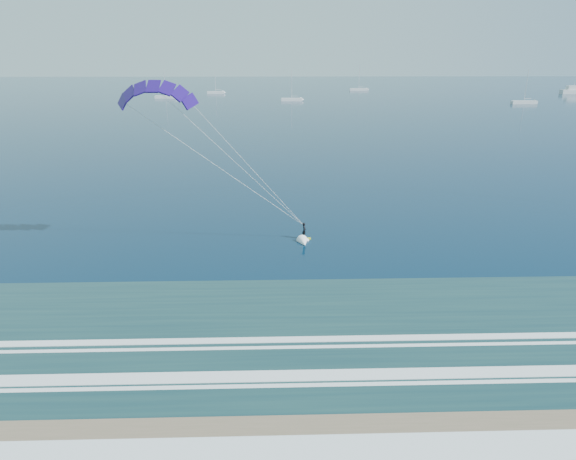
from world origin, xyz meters
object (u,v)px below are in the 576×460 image
(sailboat_4, at_px, (359,89))
(sailboat_5, at_px, (524,102))
(sailboat_3, at_px, (292,99))
(sailboat_1, at_px, (166,97))
(motor_yacht, at_px, (575,91))
(sailboat_2, at_px, (216,92))
(kitesurfer_rig, at_px, (233,160))

(sailboat_4, height_order, sailboat_5, sailboat_4)
(sailboat_3, relative_size, sailboat_5, 0.93)
(sailboat_1, height_order, sailboat_3, sailboat_1)
(motor_yacht, bearing_deg, sailboat_2, 178.10)
(motor_yacht, relative_size, sailboat_4, 1.06)
(sailboat_1, relative_size, sailboat_5, 0.98)
(motor_yacht, distance_m, sailboat_4, 104.14)
(sailboat_2, height_order, sailboat_3, sailboat_3)
(motor_yacht, xyz_separation_m, sailboat_3, (-138.35, -37.10, -0.82))
(motor_yacht, xyz_separation_m, sailboat_5, (-49.67, -52.66, -0.81))
(motor_yacht, height_order, sailboat_5, sailboat_5)
(sailboat_5, bearing_deg, kitesurfer_rig, -123.35)
(sailboat_2, distance_m, sailboat_5, 137.04)
(kitesurfer_rig, height_order, sailboat_3, kitesurfer_rig)
(sailboat_1, distance_m, sailboat_2, 33.28)
(motor_yacht, relative_size, sailboat_1, 1.10)
(sailboat_2, xyz_separation_m, sailboat_3, (35.28, -42.85, 0.01))
(sailboat_4, bearing_deg, motor_yacht, -15.01)
(sailboat_3, height_order, sailboat_5, sailboat_5)
(kitesurfer_rig, distance_m, motor_yacht, 254.16)
(sailboat_5, bearing_deg, motor_yacht, 46.67)
(kitesurfer_rig, height_order, sailboat_4, kitesurfer_rig)
(sailboat_1, distance_m, sailboat_5, 146.03)
(sailboat_2, bearing_deg, motor_yacht, -1.90)
(motor_yacht, height_order, sailboat_4, sailboat_4)
(sailboat_1, bearing_deg, motor_yacht, 6.45)
(motor_yacht, distance_m, sailboat_2, 173.73)
(sailboat_1, height_order, sailboat_4, sailboat_4)
(sailboat_1, bearing_deg, sailboat_2, 55.70)
(sailboat_3, bearing_deg, sailboat_1, 164.13)
(sailboat_3, bearing_deg, sailboat_4, 59.48)
(sailboat_3, bearing_deg, motor_yacht, 15.01)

